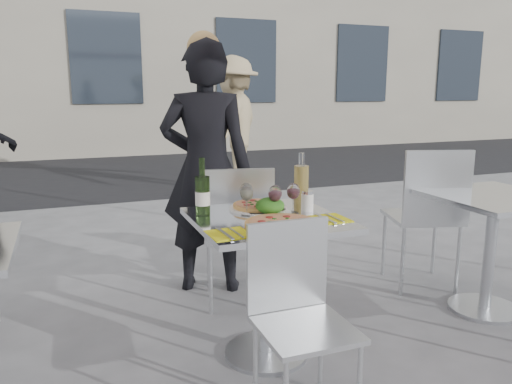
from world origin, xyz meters
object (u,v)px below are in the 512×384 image
object	(u,v)px
salad_plate	(270,207)
napkin_right	(329,219)
carafe	(301,184)
wineglass_white_b	(246,192)
sugar_shaker	(307,201)
wineglass_white_a	(247,194)
main_table	(267,257)
pizza_near	(283,224)
pizza_far	(258,206)
wineglass_red_a	(275,195)
pedestrian_b	(234,125)
side_chair_rfar	(428,208)
napkin_left	(229,234)
chair_near	(297,303)
wineglass_red_b	(293,192)
chair_far	(238,226)
wine_bottle	(203,194)
side_table_right	(492,228)
woman_diner	(206,169)

from	to	relation	value
salad_plate	napkin_right	size ratio (longest dim) A/B	1.10
carafe	wineglass_white_b	size ratio (longest dim) A/B	1.84
sugar_shaker	wineglass_white_a	distance (m)	0.34
napkin_right	main_table	bearing A→B (deg)	151.18
pizza_near	pizza_far	bearing A→B (deg)	87.64
main_table	wineglass_red_a	size ratio (longest dim) A/B	4.76
carafe	wineglass_red_a	world-z (taller)	carafe
pedestrian_b	salad_plate	xyz separation A→B (m)	(-1.22, -4.19, -0.13)
side_chair_rfar	carafe	bearing A→B (deg)	29.63
sugar_shaker	napkin_left	distance (m)	0.59
chair_near	wineglass_red_b	distance (m)	0.65
chair_far	napkin_left	xyz separation A→B (m)	(-0.33, -0.83, 0.21)
main_table	wine_bottle	distance (m)	0.46
carafe	wineglass_white_a	bearing A→B (deg)	-164.58
chair_near	napkin_left	world-z (taller)	chair_near
pedestrian_b	wineglass_white_b	world-z (taller)	pedestrian_b
wineglass_red_b	pizza_near	bearing A→B (deg)	-125.92
side_table_right	salad_plate	size ratio (longest dim) A/B	3.41
sugar_shaker	napkin_left	world-z (taller)	sugar_shaker
chair_near	carafe	distance (m)	0.81
main_table	salad_plate	size ratio (longest dim) A/B	3.41
woman_diner	wineglass_red_a	xyz separation A→B (m)	(0.08, -0.99, 0.01)
sugar_shaker	carafe	bearing A→B (deg)	78.99
main_table	sugar_shaker	distance (m)	0.37
wineglass_red_b	sugar_shaker	bearing A→B (deg)	12.35
sugar_shaker	chair_near	bearing A→B (deg)	-120.47
carafe	napkin_left	world-z (taller)	carafe
carafe	wineglass_red_b	xyz separation A→B (m)	(-0.12, -0.15, -0.01)
salad_plate	napkin_left	bearing A→B (deg)	-138.98
pedestrian_b	napkin_left	xyz separation A→B (m)	(-1.53, -4.46, -0.16)
salad_plate	wineglass_white_b	xyz separation A→B (m)	(-0.10, 0.07, 0.07)
carafe	woman_diner	bearing A→B (deg)	110.46
chair_near	woman_diner	bearing A→B (deg)	89.50
salad_plate	wineglass_white_a	bearing A→B (deg)	166.49
side_chair_rfar	sugar_shaker	world-z (taller)	side_chair_rfar
wineglass_white_b	wine_bottle	bearing A→B (deg)	174.46
main_table	salad_plate	bearing A→B (deg)	53.11
chair_far	pizza_near	bearing A→B (deg)	100.23
sugar_shaker	wineglass_white_b	distance (m)	0.33
woman_diner	sugar_shaker	xyz separation A→B (m)	(0.28, -0.95, -0.05)
carafe	side_table_right	bearing A→B (deg)	-8.27
carafe	wineglass_red_a	distance (m)	0.28
pizza_far	salad_plate	bearing A→B (deg)	-81.30
chair_near	woman_diner	size ratio (longest dim) A/B	0.49
pizza_near	napkin_right	xyz separation A→B (m)	(0.26, 0.03, -0.01)
main_table	pizza_far	xyz separation A→B (m)	(0.02, 0.17, 0.23)
side_chair_rfar	carafe	world-z (taller)	carafe
chair_far	napkin_left	size ratio (longest dim) A/B	4.59
carafe	chair_near	bearing A→B (deg)	-117.06
napkin_left	pedestrian_b	bearing A→B (deg)	68.06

